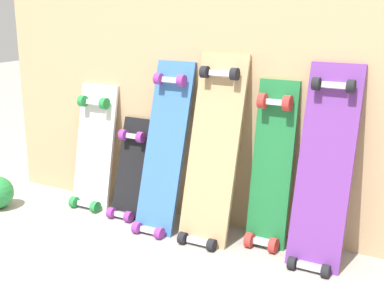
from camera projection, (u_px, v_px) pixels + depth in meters
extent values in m
plane|color=#9E9991|center=(199.00, 224.00, 2.45)|extent=(12.00, 12.00, 0.00)
cube|color=tan|center=(208.00, 30.00, 2.28)|extent=(2.26, 0.04, 1.75)
cube|color=silver|center=(95.00, 153.00, 2.62)|extent=(0.22, 0.16, 0.67)
cube|color=#B7B7BF|center=(87.00, 204.00, 2.62)|extent=(0.10, 0.04, 0.03)
cube|color=#B7B7BF|center=(96.00, 102.00, 2.58)|extent=(0.10, 0.04, 0.03)
cylinder|color=#268C3F|center=(74.00, 202.00, 2.64)|extent=(0.03, 0.06, 0.06)
cylinder|color=#268C3F|center=(95.00, 207.00, 2.57)|extent=(0.03, 0.06, 0.06)
cylinder|color=#268C3F|center=(83.00, 101.00, 2.59)|extent=(0.03, 0.06, 0.06)
cylinder|color=#268C3F|center=(104.00, 103.00, 2.53)|extent=(0.03, 0.06, 0.06)
cube|color=black|center=(131.00, 176.00, 2.52)|extent=(0.16, 0.18, 0.53)
cube|color=#B7B7BF|center=(122.00, 215.00, 2.50)|extent=(0.07, 0.04, 0.03)
cube|color=#B7B7BF|center=(134.00, 136.00, 2.50)|extent=(0.07, 0.04, 0.03)
cylinder|color=purple|center=(112.00, 213.00, 2.51)|extent=(0.03, 0.05, 0.05)
cylinder|color=purple|center=(129.00, 217.00, 2.46)|extent=(0.03, 0.05, 0.05)
cylinder|color=purple|center=(123.00, 135.00, 2.51)|extent=(0.03, 0.05, 0.05)
cylinder|color=purple|center=(141.00, 137.00, 2.46)|extent=(0.03, 0.05, 0.05)
cube|color=#386BAD|center=(164.00, 156.00, 2.35)|extent=(0.19, 0.27, 0.82)
cube|color=#B7B7BF|center=(150.00, 230.00, 2.33)|extent=(0.09, 0.04, 0.03)
cube|color=#B7B7BF|center=(172.00, 80.00, 2.33)|extent=(0.09, 0.04, 0.03)
cylinder|color=purple|center=(137.00, 228.00, 2.34)|extent=(0.03, 0.05, 0.05)
cylinder|color=purple|center=(159.00, 233.00, 2.29)|extent=(0.03, 0.05, 0.05)
cylinder|color=purple|center=(159.00, 79.00, 2.34)|extent=(0.03, 0.05, 0.05)
cylinder|color=purple|center=(182.00, 81.00, 2.29)|extent=(0.03, 0.05, 0.05)
cube|color=tan|center=(213.00, 158.00, 2.24)|extent=(0.22, 0.26, 0.86)
cube|color=#B7B7BF|center=(199.00, 241.00, 2.22)|extent=(0.10, 0.04, 0.03)
cube|color=#B7B7BF|center=(221.00, 74.00, 2.21)|extent=(0.10, 0.04, 0.03)
cylinder|color=black|center=(183.00, 238.00, 2.24)|extent=(0.03, 0.05, 0.05)
cylinder|color=black|center=(212.00, 245.00, 2.18)|extent=(0.03, 0.05, 0.05)
cylinder|color=black|center=(205.00, 72.00, 2.22)|extent=(0.03, 0.05, 0.05)
cylinder|color=black|center=(235.00, 74.00, 2.16)|extent=(0.03, 0.05, 0.05)
cube|color=#1E7238|center=(272.00, 172.00, 2.19)|extent=(0.17, 0.14, 0.76)
cube|color=#B7B7BF|center=(263.00, 242.00, 2.20)|extent=(0.08, 0.04, 0.03)
cube|color=#B7B7BF|center=(276.00, 102.00, 2.13)|extent=(0.08, 0.04, 0.03)
cylinder|color=red|center=(249.00, 240.00, 2.21)|extent=(0.03, 0.06, 0.06)
cylinder|color=red|center=(273.00, 245.00, 2.16)|extent=(0.03, 0.06, 0.06)
cylinder|color=red|center=(262.00, 101.00, 2.14)|extent=(0.03, 0.06, 0.06)
cylinder|color=red|center=(288.00, 103.00, 2.09)|extent=(0.03, 0.06, 0.06)
cube|color=#6B338C|center=(324.00, 176.00, 2.02)|extent=(0.21, 0.24, 0.85)
cube|color=#B7B7BF|center=(310.00, 266.00, 2.01)|extent=(0.09, 0.04, 0.03)
cube|color=#B7B7BF|center=(334.00, 86.00, 1.99)|extent=(0.09, 0.04, 0.03)
cylinder|color=black|center=(292.00, 263.00, 2.03)|extent=(0.03, 0.05, 0.05)
cylinder|color=black|center=(326.00, 271.00, 1.97)|extent=(0.03, 0.05, 0.05)
cylinder|color=black|center=(316.00, 84.00, 2.01)|extent=(0.03, 0.05, 0.05)
cylinder|color=black|center=(351.00, 86.00, 1.95)|extent=(0.03, 0.05, 0.05)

